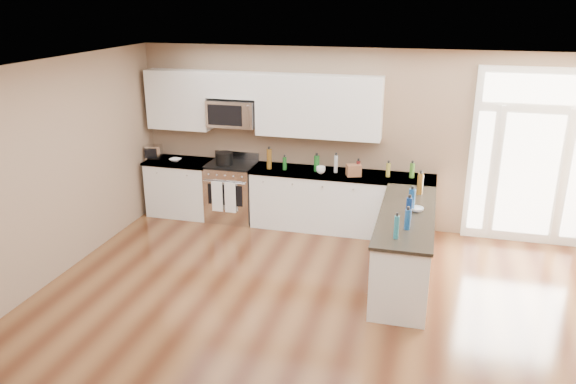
{
  "coord_description": "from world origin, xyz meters",
  "views": [
    {
      "loc": [
        1.15,
        -4.5,
        3.52
      ],
      "look_at": [
        -0.57,
        2.0,
        1.16
      ],
      "focal_mm": 35.0,
      "sensor_mm": 36.0,
      "label": 1
    }
  ],
  "objects_px": {
    "kitchen_range": "(232,191)",
    "toaster_oven": "(154,152)",
    "stockpot": "(224,158)",
    "peninsula_cabinet": "(404,249)"
  },
  "relations": [
    {
      "from": "kitchen_range",
      "to": "stockpot",
      "type": "height_order",
      "value": "stockpot"
    },
    {
      "from": "kitchen_range",
      "to": "toaster_oven",
      "type": "height_order",
      "value": "toaster_oven"
    },
    {
      "from": "stockpot",
      "to": "peninsula_cabinet",
      "type": "bearing_deg",
      "value": -25.01
    },
    {
      "from": "toaster_oven",
      "to": "peninsula_cabinet",
      "type": "bearing_deg",
      "value": -31.6
    },
    {
      "from": "kitchen_range",
      "to": "toaster_oven",
      "type": "bearing_deg",
      "value": 178.98
    },
    {
      "from": "peninsula_cabinet",
      "to": "toaster_oven",
      "type": "bearing_deg",
      "value": 160.99
    },
    {
      "from": "kitchen_range",
      "to": "stockpot",
      "type": "bearing_deg",
      "value": -148.81
    },
    {
      "from": "stockpot",
      "to": "toaster_oven",
      "type": "distance_m",
      "value": 1.29
    },
    {
      "from": "peninsula_cabinet",
      "to": "toaster_oven",
      "type": "xyz_separation_m",
      "value": [
        -4.28,
        1.47,
        0.61
      ]
    },
    {
      "from": "peninsula_cabinet",
      "to": "kitchen_range",
      "type": "bearing_deg",
      "value": 153.4
    }
  ]
}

